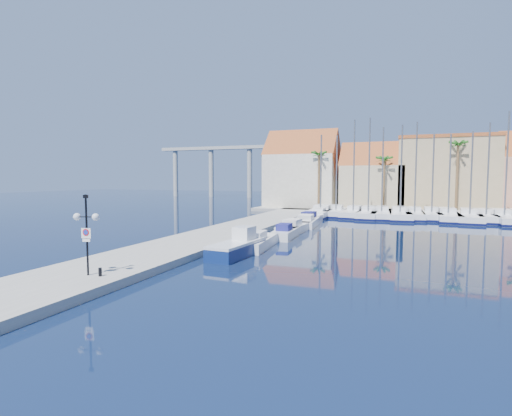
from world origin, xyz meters
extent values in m
plane|color=black|center=(0.00, 0.00, 0.00)|extent=(260.00, 260.00, 0.00)
cube|color=gray|center=(-9.00, 13.50, 0.25)|extent=(6.00, 77.00, 0.50)
cube|color=gray|center=(10.00, 48.00, 0.25)|extent=(54.00, 16.00, 0.50)
cylinder|color=black|center=(-8.16, -5.66, 2.63)|extent=(0.11, 0.11, 4.26)
cylinder|color=black|center=(-8.42, -5.71, 3.59)|extent=(0.53, 0.16, 0.05)
cylinder|color=black|center=(-7.90, -5.60, 3.59)|extent=(0.53, 0.16, 0.05)
sphere|color=white|center=(-8.68, -5.76, 3.59)|extent=(0.38, 0.38, 0.38)
sphere|color=white|center=(-7.64, -5.55, 3.59)|extent=(0.38, 0.38, 0.38)
cube|color=black|center=(-8.16, -5.66, 4.65)|extent=(0.25, 0.17, 0.17)
cube|color=white|center=(-8.15, -5.72, 2.73)|extent=(0.53, 0.13, 0.53)
cylinder|color=red|center=(-8.14, -5.75, 2.79)|extent=(0.36, 0.09, 0.36)
cylinder|color=#1933A5|center=(-8.14, -5.76, 2.79)|extent=(0.25, 0.06, 0.26)
cube|color=white|center=(-8.15, -5.72, 2.36)|extent=(0.42, 0.11, 0.15)
cylinder|color=black|center=(-7.41, -5.60, 0.72)|extent=(0.18, 0.18, 0.44)
cube|color=navy|center=(-3.87, 4.07, 0.43)|extent=(2.40, 5.92, 0.87)
cube|color=white|center=(-3.87, 4.07, 0.96)|extent=(2.40, 5.92, 0.19)
cube|color=white|center=(-3.77, 5.22, 1.49)|extent=(1.38, 1.64, 1.06)
cube|color=white|center=(-3.74, 7.89, 0.40)|extent=(2.55, 6.50, 0.80)
cube|color=white|center=(-3.69, 7.25, 1.10)|extent=(1.60, 2.33, 0.60)
cube|color=white|center=(-3.08, 13.59, 0.40)|extent=(1.92, 5.24, 0.80)
cube|color=navy|center=(-3.05, 13.07, 1.10)|extent=(1.25, 1.86, 0.60)
cube|color=white|center=(-3.42, 17.79, 0.40)|extent=(2.27, 6.52, 0.80)
cube|color=white|center=(-3.44, 17.15, 1.10)|extent=(1.52, 2.30, 0.60)
cube|color=white|center=(-3.37, 23.10, 0.40)|extent=(2.78, 7.08, 0.80)
cube|color=white|center=(-3.32, 22.42, 1.10)|extent=(1.74, 2.54, 0.60)
cube|color=white|center=(-3.89, 27.08, 0.40)|extent=(2.29, 6.42, 0.80)
cube|color=navy|center=(-3.92, 26.44, 1.10)|extent=(1.51, 2.28, 0.60)
cube|color=white|center=(-3.95, 33.40, 0.40)|extent=(2.23, 6.63, 0.80)
cube|color=white|center=(-3.96, 32.74, 1.10)|extent=(1.52, 2.33, 0.60)
cube|color=white|center=(-3.24, 38.92, 0.40)|extent=(2.15, 5.35, 0.80)
cube|color=white|center=(-3.19, 38.40, 1.10)|extent=(1.34, 1.93, 0.60)
cube|color=white|center=(-4.21, 35.53, 0.50)|extent=(3.21, 11.95, 1.00)
cube|color=#0D1141|center=(-4.21, 35.53, 0.18)|extent=(3.27, 12.01, 0.28)
cube|color=white|center=(-4.20, 36.72, 1.30)|extent=(2.20, 3.60, 0.60)
cylinder|color=slate|center=(-4.21, 34.93, 6.33)|extent=(0.20, 0.20, 10.66)
cube|color=white|center=(-2.17, 36.29, 0.50)|extent=(2.39, 8.49, 1.00)
cube|color=#0D1141|center=(-2.17, 36.29, 0.18)|extent=(2.45, 8.55, 0.28)
cube|color=white|center=(-2.19, 37.14, 1.30)|extent=(1.60, 2.57, 0.60)
cylinder|color=slate|center=(-2.16, 35.87, 6.30)|extent=(0.20, 0.20, 10.60)
cube|color=white|center=(0.35, 35.90, 0.50)|extent=(3.00, 9.28, 1.00)
cube|color=#0D1141|center=(0.35, 35.90, 0.18)|extent=(3.07, 9.34, 0.28)
cube|color=white|center=(0.42, 36.81, 1.30)|extent=(1.85, 2.85, 0.60)
cylinder|color=slate|center=(0.32, 35.45, 7.30)|extent=(0.20, 0.20, 12.59)
cube|color=white|center=(2.41, 35.55, 0.50)|extent=(2.66, 9.98, 1.00)
cube|color=#0D1141|center=(2.41, 35.55, 0.18)|extent=(2.72, 10.04, 0.28)
cube|color=white|center=(2.42, 36.55, 1.30)|extent=(1.83, 3.00, 0.60)
cylinder|color=slate|center=(2.41, 35.05, 7.36)|extent=(0.20, 0.20, 12.72)
cube|color=white|center=(4.15, 35.75, 0.50)|extent=(2.91, 9.99, 1.00)
cube|color=#0D1141|center=(4.15, 35.75, 0.18)|extent=(2.97, 10.06, 0.28)
cube|color=white|center=(4.12, 36.74, 1.30)|extent=(1.90, 3.03, 0.60)
cylinder|color=slate|center=(4.17, 35.25, 6.70)|extent=(0.20, 0.20, 11.40)
cube|color=white|center=(6.53, 35.74, 0.50)|extent=(3.52, 10.88, 1.00)
cube|color=#0D1141|center=(6.53, 35.74, 0.18)|extent=(3.59, 10.94, 0.28)
cube|color=white|center=(6.46, 36.81, 1.30)|extent=(2.17, 3.34, 0.60)
cylinder|color=slate|center=(6.57, 35.21, 6.81)|extent=(0.20, 0.20, 11.61)
cube|color=white|center=(8.38, 36.09, 0.50)|extent=(2.66, 9.13, 1.00)
cube|color=#0D1141|center=(8.38, 36.09, 0.18)|extent=(2.72, 9.20, 0.28)
cube|color=white|center=(8.35, 37.00, 1.30)|extent=(1.74, 2.77, 0.60)
cylinder|color=slate|center=(8.39, 35.64, 6.98)|extent=(0.20, 0.20, 11.95)
cube|color=white|center=(10.52, 36.64, 0.50)|extent=(2.56, 9.10, 1.00)
cube|color=#0D1141|center=(10.52, 36.64, 0.18)|extent=(2.63, 9.16, 0.28)
cube|color=white|center=(10.49, 37.54, 1.30)|extent=(1.71, 2.75, 0.60)
cylinder|color=slate|center=(10.53, 36.19, 6.17)|extent=(0.20, 0.20, 10.34)
cube|color=white|center=(12.44, 35.78, 0.50)|extent=(2.98, 10.81, 1.00)
cube|color=#0D1141|center=(12.44, 35.78, 0.18)|extent=(3.04, 10.87, 0.28)
cube|color=white|center=(12.42, 36.85, 1.30)|extent=(2.01, 3.26, 0.60)
cylinder|color=slate|center=(12.45, 35.24, 6.10)|extent=(0.20, 0.20, 10.21)
cube|color=white|center=(14.93, 35.41, 0.50)|extent=(3.69, 11.23, 1.00)
cube|color=#0D1141|center=(14.93, 35.41, 0.18)|extent=(3.76, 11.29, 0.28)
cube|color=white|center=(15.01, 36.51, 1.30)|extent=(2.25, 3.46, 0.60)
cylinder|color=slate|center=(14.88, 34.86, 6.18)|extent=(0.20, 0.20, 10.36)
cube|color=white|center=(16.81, 35.82, 0.50)|extent=(2.57, 9.06, 1.00)
cube|color=#0D1141|center=(16.81, 35.82, 0.18)|extent=(2.63, 9.12, 0.28)
cube|color=white|center=(16.83, 36.72, 1.30)|extent=(1.71, 2.74, 0.60)
cylinder|color=slate|center=(16.80, 35.37, 6.72)|extent=(0.20, 0.20, 11.43)
cube|color=white|center=(18.71, 35.71, 0.50)|extent=(3.64, 11.79, 1.00)
cube|color=#0D1141|center=(18.71, 35.71, 0.18)|extent=(3.71, 11.85, 0.28)
cube|color=white|center=(18.65, 36.88, 1.30)|extent=(2.30, 3.60, 0.60)
cylinder|color=slate|center=(18.74, 35.13, 7.34)|extent=(0.20, 0.20, 12.69)
cube|color=beige|center=(-10.00, 47.00, 5.00)|extent=(12.00, 9.00, 9.00)
cube|color=#964820|center=(-10.00, 47.00, 9.50)|extent=(12.30, 9.00, 9.00)
cube|color=tan|center=(2.00, 47.00, 4.00)|extent=(10.00, 8.00, 7.00)
cube|color=#964820|center=(2.00, 47.00, 7.50)|extent=(10.30, 8.00, 8.00)
cube|color=tan|center=(13.00, 48.00, 6.00)|extent=(14.00, 10.00, 11.00)
cube|color=#964820|center=(13.00, 48.00, 11.75)|extent=(14.20, 10.20, 0.50)
cylinder|color=brown|center=(-6.00, 42.00, 5.00)|extent=(0.36, 0.36, 9.00)
sphere|color=#24611B|center=(-6.00, 42.00, 9.35)|extent=(2.60, 2.60, 2.60)
cylinder|color=brown|center=(4.00, 42.00, 4.50)|extent=(0.36, 0.36, 8.00)
sphere|color=#24611B|center=(4.00, 42.00, 8.35)|extent=(2.60, 2.60, 2.60)
cylinder|color=brown|center=(14.00, 42.00, 5.50)|extent=(0.36, 0.36, 10.00)
sphere|color=#24611B|center=(14.00, 42.00, 10.35)|extent=(2.60, 2.60, 2.60)
cube|color=#9E9E99|center=(-38.00, 82.00, 14.00)|extent=(48.00, 2.20, 0.90)
cylinder|color=#9E9E99|center=(-58.00, 82.00, 7.00)|extent=(1.40, 1.40, 14.00)
cylinder|color=#9E9E99|center=(-46.00, 82.00, 7.00)|extent=(1.40, 1.40, 14.00)
cylinder|color=#9E9E99|center=(-34.00, 82.00, 7.00)|extent=(1.40, 1.40, 14.00)
cylinder|color=#9E9E99|center=(-22.00, 82.00, 7.00)|extent=(1.40, 1.40, 14.00)
camera|label=1|loc=(7.46, -21.81, 5.64)|focal=28.00mm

